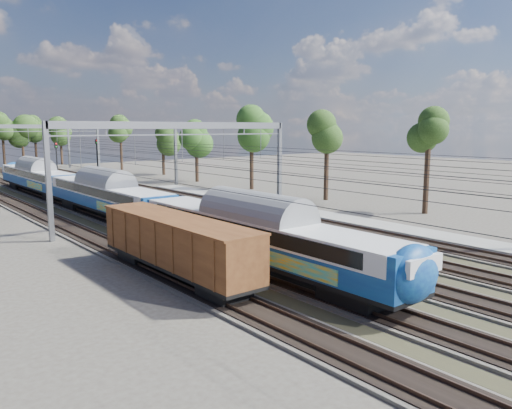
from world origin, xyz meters
TOP-DOWN VIEW (x-y plane):
  - track_bed at (-0.00, 45.00)m, footprint 21.00×130.00m
  - platform at (12.00, 20.00)m, footprint 3.00×70.00m
  - catenary at (0.33, 52.69)m, footprint 25.65×130.00m
  - tree_belt at (7.68, 88.72)m, footprint 39.74×100.51m
  - emu_train at (-4.50, 36.05)m, footprint 3.17×67.07m
  - freight_boxcar at (-9.00, 15.81)m, footprint 2.74×13.23m
  - worker at (4.88, 85.45)m, footprint 0.54×0.71m
  - signal_near at (-1.15, 60.80)m, footprint 0.41×0.38m
  - signal_far at (11.26, 78.15)m, footprint 0.45×0.41m

SIDE VIEW (x-z plane):
  - track_bed at x=0.00m, z-range -0.07..0.27m
  - platform at x=12.00m, z-range 0.00..0.30m
  - worker at x=4.88m, z-range 0.00..1.74m
  - freight_boxcar at x=-9.00m, z-range 0.37..3.79m
  - emu_train at x=-4.50m, z-range 0.41..5.05m
  - signal_far at x=11.26m, z-range 0.85..7.29m
  - signal_near at x=-1.15m, z-range 0.87..7.42m
  - catenary at x=0.33m, z-range 1.90..10.90m
  - tree_belt at x=7.68m, z-range 1.86..13.86m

